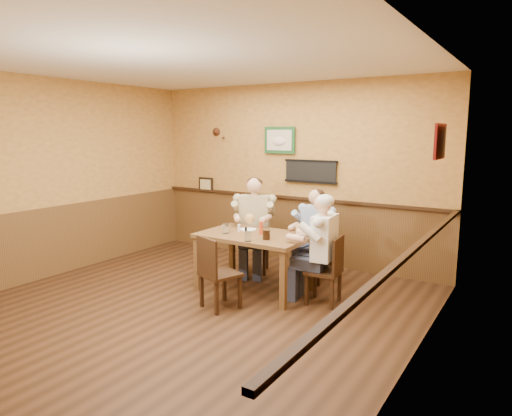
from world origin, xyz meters
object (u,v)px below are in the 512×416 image
at_px(chair_back_left, 255,243).
at_px(water_glass_left, 225,229).
at_px(salt_shaker, 239,228).
at_px(cola_tumbler, 266,235).
at_px(chair_back_right, 316,253).
at_px(diner_white_elder, 324,255).
at_px(water_glass_mid, 248,237).
at_px(chair_right_end, 324,270).
at_px(pepper_shaker, 246,230).
at_px(chair_near_side, 220,272).
at_px(hot_sauce_bottle, 261,227).
at_px(dining_table, 255,241).
at_px(diner_tan_shirt, 255,230).
at_px(diner_blue_polo, 316,240).

relative_size(chair_back_left, water_glass_left, 7.10).
bearing_deg(salt_shaker, cola_tumbler, -20.06).
bearing_deg(chair_back_right, diner_white_elder, -51.27).
height_order(diner_white_elder, water_glass_mid, diner_white_elder).
xyz_separation_m(chair_right_end, pepper_shaker, (-1.07, -0.07, 0.37)).
xyz_separation_m(water_glass_mid, pepper_shaker, (-0.27, 0.36, -0.02)).
bearing_deg(chair_near_side, diner_white_elder, -121.20).
xyz_separation_m(diner_white_elder, pepper_shaker, (-1.07, -0.07, 0.19)).
xyz_separation_m(water_glass_left, salt_shaker, (0.09, 0.18, -0.01)).
distance_m(chair_back_left, hot_sauce_bottle, 0.90).
distance_m(hot_sauce_bottle, salt_shaker, 0.34).
distance_m(chair_back_right, salt_shaker, 1.14).
height_order(dining_table, chair_back_left, chair_back_left).
height_order(diner_tan_shirt, hot_sauce_bottle, diner_tan_shirt).
bearing_deg(pepper_shaker, water_glass_left, -148.02).
bearing_deg(cola_tumbler, diner_white_elder, 18.73).
xyz_separation_m(water_glass_left, water_glass_mid, (0.49, -0.22, -0.00)).
xyz_separation_m(chair_near_side, hot_sauce_bottle, (0.08, 0.76, 0.41)).
height_order(chair_back_left, water_glass_mid, chair_back_left).
xyz_separation_m(chair_right_end, water_glass_left, (-1.29, -0.21, 0.40)).
distance_m(chair_back_left, cola_tumbler, 1.16).
bearing_deg(diner_tan_shirt, chair_back_right, -17.19).
relative_size(diner_blue_polo, pepper_shaker, 14.58).
bearing_deg(cola_tumbler, hot_sauce_bottle, 134.73).
xyz_separation_m(chair_back_right, cola_tumbler, (-0.23, -0.94, 0.40)).
bearing_deg(chair_back_right, salt_shaker, -128.60).
xyz_separation_m(diner_tan_shirt, pepper_shaker, (0.30, -0.68, 0.16)).
relative_size(diner_tan_shirt, water_glass_left, 10.15).
xyz_separation_m(diner_blue_polo, water_glass_mid, (-0.37, -1.14, 0.23)).
relative_size(chair_right_end, diner_white_elder, 0.70).
distance_m(chair_back_left, chair_near_side, 1.45).
relative_size(water_glass_left, water_glass_mid, 1.07).
bearing_deg(chair_back_left, diner_white_elder, -47.60).
xyz_separation_m(hot_sauce_bottle, pepper_shaker, (-0.20, -0.05, -0.05)).
height_order(chair_near_side, salt_shaker, chair_near_side).
xyz_separation_m(chair_back_left, diner_blue_polo, (0.94, 0.10, 0.14)).
bearing_deg(salt_shaker, dining_table, -3.63).
relative_size(cola_tumbler, pepper_shaker, 1.50).
bearing_deg(chair_back_left, chair_right_end, -47.60).
xyz_separation_m(diner_white_elder, water_glass_mid, (-0.80, -0.43, 0.21)).
bearing_deg(pepper_shaker, diner_blue_polo, 51.15).
distance_m(chair_back_right, chair_near_side, 1.58).
xyz_separation_m(hot_sauce_bottle, salt_shaker, (-0.34, -0.01, -0.05)).
bearing_deg(diner_blue_polo, chair_back_right, 0.00).
bearing_deg(salt_shaker, diner_blue_polo, 43.90).
bearing_deg(diner_white_elder, chair_near_side, -56.65).
distance_m(diner_tan_shirt, water_glass_mid, 1.20).
relative_size(diner_blue_polo, hot_sauce_bottle, 6.14).
bearing_deg(cola_tumbler, chair_back_left, 130.12).
height_order(chair_back_right, pepper_shaker, pepper_shaker).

